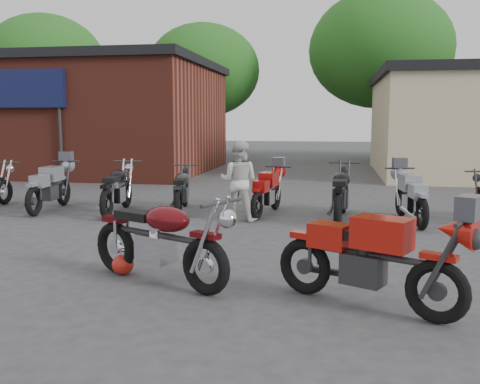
% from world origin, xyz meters
% --- Properties ---
extents(ground, '(90.00, 90.00, 0.00)m').
position_xyz_m(ground, '(0.00, 0.00, 0.00)').
color(ground, '#39393C').
extents(brick_building, '(12.00, 8.00, 4.00)m').
position_xyz_m(brick_building, '(-9.00, 14.00, 2.00)').
color(brick_building, maroon).
rests_on(brick_building, ground).
extents(tree_0, '(6.56, 6.56, 8.20)m').
position_xyz_m(tree_0, '(-14.00, 22.00, 4.10)').
color(tree_0, '#1A5917').
rests_on(tree_0, ground).
extents(tree_1, '(5.92, 5.92, 7.40)m').
position_xyz_m(tree_1, '(-5.00, 22.00, 3.70)').
color(tree_1, '#1A5917').
rests_on(tree_1, ground).
extents(tree_2, '(7.04, 7.04, 8.80)m').
position_xyz_m(tree_2, '(4.00, 22.00, 4.40)').
color(tree_2, '#1A5917').
rests_on(tree_2, ground).
extents(vintage_motorcycle, '(2.25, 1.60, 1.25)m').
position_xyz_m(vintage_motorcycle, '(-0.19, 0.25, 0.63)').
color(vintage_motorcycle, '#560A0F').
rests_on(vintage_motorcycle, ground).
extents(sportbike, '(2.17, 1.58, 1.21)m').
position_xyz_m(sportbike, '(2.30, -0.20, 0.61)').
color(sportbike, red).
rests_on(sportbike, ground).
extents(helmet, '(0.31, 0.31, 0.27)m').
position_xyz_m(helmet, '(-0.80, 0.54, 0.13)').
color(helmet, '#B21E13').
rests_on(helmet, ground).
extents(person_light, '(0.82, 0.67, 1.61)m').
position_xyz_m(person_light, '(0.03, 4.52, 0.80)').
color(person_light, silver).
rests_on(person_light, ground).
extents(row_bike_1, '(0.82, 2.07, 1.17)m').
position_xyz_m(row_bike_1, '(-4.34, 5.01, 0.59)').
color(row_bike_1, gray).
rests_on(row_bike_1, ground).
extents(row_bike_2, '(0.93, 2.13, 1.20)m').
position_xyz_m(row_bike_2, '(-2.72, 4.93, 0.60)').
color(row_bike_2, black).
rests_on(row_bike_2, ground).
extents(row_bike_3, '(0.93, 1.95, 1.08)m').
position_xyz_m(row_bike_3, '(-1.41, 5.41, 0.54)').
color(row_bike_3, '#262628').
rests_on(row_bike_3, ground).
extents(row_bike_4, '(0.92, 1.94, 1.08)m').
position_xyz_m(row_bike_4, '(0.50, 5.35, 0.54)').
color(row_bike_4, '#A2100D').
rests_on(row_bike_4, ground).
extents(row_bike_5, '(0.85, 2.16, 1.23)m').
position_xyz_m(row_bike_5, '(2.05, 5.03, 0.61)').
color(row_bike_5, black).
rests_on(row_bike_5, ground).
extents(row_bike_6, '(0.91, 2.01, 1.13)m').
position_xyz_m(row_bike_6, '(3.39, 4.92, 0.56)').
color(row_bike_6, '#9597A2').
rests_on(row_bike_6, ground).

